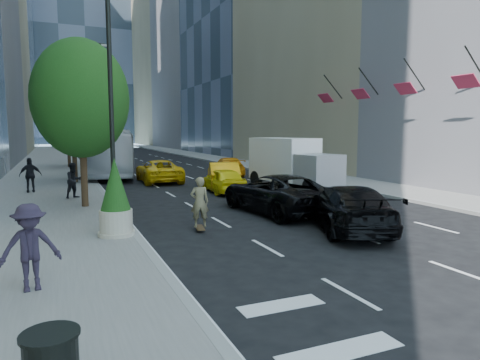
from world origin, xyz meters
name	(u,v)px	position (x,y,z in m)	size (l,w,h in m)	color
ground	(335,240)	(0.00, 0.00, 0.00)	(160.00, 160.00, 0.00)	black
sidewalk_left	(49,170)	(-9.00, 30.00, 0.07)	(6.00, 120.00, 0.15)	slate
sidewalk_right	(244,164)	(10.00, 30.00, 0.07)	(4.00, 120.00, 0.15)	slate
tower_right_far	(180,46)	(22.00, 98.00, 25.00)	(20.00, 24.00, 50.00)	#817759
lamp_near	(115,65)	(-6.32, 4.00, 5.81)	(2.13, 0.22, 10.00)	black
lamp_far	(83,99)	(-6.32, 22.00, 5.81)	(2.13, 0.22, 10.00)	black
tree_near	(81,99)	(-7.20, 9.00, 4.97)	(4.20, 4.20, 7.46)	#332113
tree_mid	(72,104)	(-7.20, 19.00, 5.32)	(4.50, 4.50, 7.99)	#332113
tree_far	(67,119)	(-7.20, 32.00, 4.62)	(3.90, 3.90, 6.92)	#332113
traffic_signal	(73,125)	(-6.40, 40.00, 4.23)	(2.48, 0.53, 5.20)	black
facade_flags	(383,88)	(10.64, 10.00, 6.18)	(1.85, 13.30, 2.05)	black
skateboarder	(200,206)	(-3.68, 3.00, 0.91)	(0.66, 0.44, 1.82)	#726847
black_sedan_lincoln	(277,193)	(0.50, 5.00, 0.84)	(2.79, 6.06, 1.68)	black
black_sedan_mercedes	(348,208)	(1.25, 1.00, 0.82)	(2.29, 5.64, 1.64)	black
taxi_a	(223,180)	(0.50, 11.50, 0.72)	(1.70, 4.24, 1.44)	yellow
taxi_b	(223,175)	(1.20, 13.37, 0.81)	(1.72, 4.92, 1.62)	#FFAC0D
taxi_c	(159,171)	(-1.80, 18.00, 0.78)	(2.58, 5.59, 1.55)	#E3B10B
taxi_d	(228,167)	(4.20, 20.04, 0.73)	(2.03, 5.00, 1.45)	#FF9C0D
city_bus	(114,153)	(-4.08, 24.04, 1.82)	(3.05, 13.04, 3.63)	silver
box_truck	(292,163)	(4.96, 11.29, 1.58)	(3.28, 6.77, 3.11)	white
pedestrian_a	(74,180)	(-7.54, 11.74, 1.05)	(0.88, 0.68, 1.81)	black
pedestrian_b	(30,175)	(-9.68, 14.84, 1.12)	(1.13, 0.47, 1.93)	black
pedestrian_c	(30,247)	(-8.91, -1.45, 1.10)	(1.22, 0.70, 1.89)	#281F2F
planter_shrub	(115,199)	(-6.60, 2.86, 1.36)	(1.06, 1.06, 2.55)	beige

